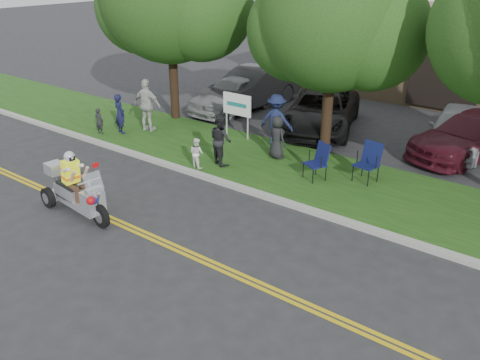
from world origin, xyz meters
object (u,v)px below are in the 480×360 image
Objects in this scene: lawn_chair_a at (319,159)px; parked_car_far_left at (234,94)px; parked_car_left at (252,87)px; lawn_chair_b at (369,159)px; parked_car_mid at (321,111)px; parked_car_far_right at (458,129)px; trike_scooter at (75,192)px; spectator_adult_right at (147,105)px; spectator_adult_left at (120,114)px; parked_car_right at (470,135)px; spectator_adult_mid at (221,140)px.

lawn_chair_a is 8.15m from parked_car_far_left.
lawn_chair_b is at bearing -29.11° from parked_car_left.
parked_car_left is at bearing 86.98° from parked_car_far_left.
parked_car_left is 4.38m from parked_car_mid.
trike_scooter is at bearing -128.63° from parked_car_far_right.
parked_car_far_left is (-8.05, 3.71, 0.02)m from lawn_chair_b.
spectator_adult_right is at bearing -158.43° from parked_car_mid.
trike_scooter is at bearing 143.18° from spectator_adult_left.
parked_car_right is at bearing -138.40° from spectator_adult_left.
spectator_adult_right is at bearing -135.61° from parked_car_right.
spectator_adult_right reaches higher than trike_scooter.
spectator_adult_mid is 4.56m from spectator_adult_right.
parked_car_far_left reaches higher than parked_car_far_right.
parked_car_right is (9.81, 0.60, -0.06)m from parked_car_far_left.
lawn_chair_b is 0.59× the size of spectator_adult_right.
spectator_adult_mid reaches higher than parked_car_left.
trike_scooter is 0.58× the size of parked_car_far_left.
parked_car_mid is 1.20× the size of parked_car_far_right.
lawn_chair_b is 5.29m from parked_car_mid.
parked_car_far_left is at bearing -92.49° from parked_car_left.
lawn_chair_b is 4.71m from spectator_adult_mid.
trike_scooter is at bearing -73.60° from parked_car_far_left.
parked_car_right is 0.60m from parked_car_far_right.
parked_car_far_left is at bearing -157.42° from parked_car_right.
spectator_adult_left is 0.92× the size of spectator_adult_mid.
spectator_adult_right is (-3.46, 5.87, 0.50)m from trike_scooter.
spectator_adult_mid reaches higher than parked_car_far_left.
spectator_adult_mid is 6.51m from parked_car_far_left.
parked_car_far_left is at bearing -33.87° from spectator_adult_mid.
lawn_chair_a is at bearing -142.59° from spectator_adult_mid.
lawn_chair_b is 9.33m from parked_car_left.
parked_car_far_left is at bearing 164.47° from lawn_chair_b.
trike_scooter is at bearing -104.19° from parked_car_right.
trike_scooter is 0.51× the size of parked_car_left.
spectator_adult_mid is at bearing -139.09° from lawn_chair_a.
lawn_chair_a is at bearing -160.78° from spectator_adult_left.
parked_car_left reaches higher than spectator_adult_left.
spectator_adult_left is at bearing 20.54° from spectator_adult_mid.
trike_scooter is at bearing 108.26° from spectator_adult_right.
parked_car_far_left is 0.85× the size of parked_car_mid.
parked_car_far_left reaches higher than parked_car_right.
spectator_adult_right is 4.50m from parked_car_far_left.
trike_scooter is 1.33× the size of spectator_adult_right.
trike_scooter is 0.49× the size of parked_car_mid.
parked_car_far_left is at bearing 110.38° from trike_scooter.
parked_car_far_right is at bearing 90.66° from lawn_chair_a.
parked_car_mid is at bearing -151.15° from spectator_adult_right.
lawn_chair_a is 0.25× the size of parked_car_far_right.
parked_car_far_right is at bearing -9.45° from parked_car_mid.
spectator_adult_right reaches higher than parked_car_far_right.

